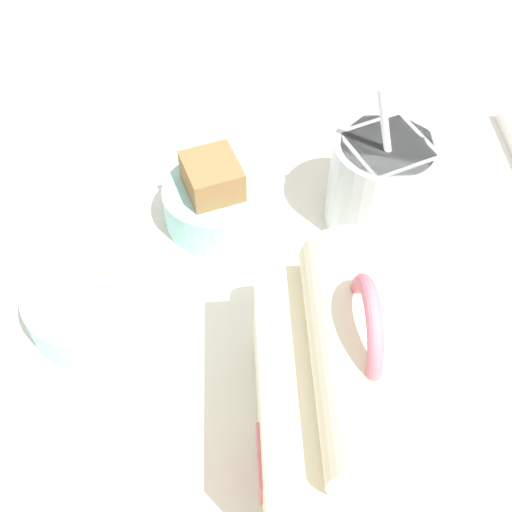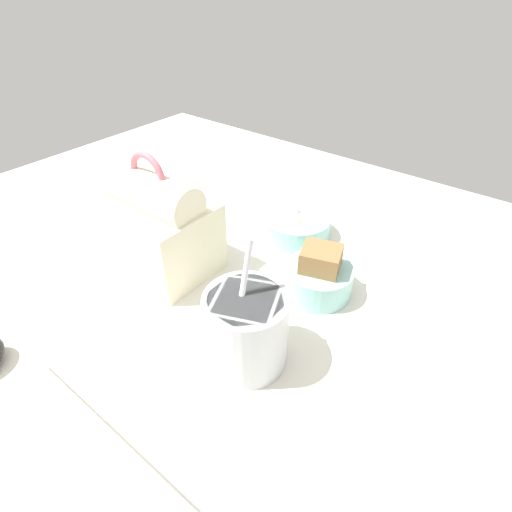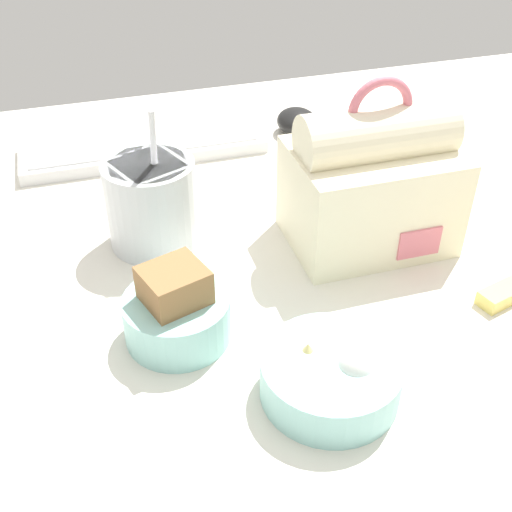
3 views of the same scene
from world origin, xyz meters
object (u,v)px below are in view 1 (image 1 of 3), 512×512
Objects in this scene: bento_bowl_sandwich at (214,200)px; bento_bowl_snacks at (94,300)px; lunch_bag at (349,395)px; soup_cup at (381,182)px.

bento_bowl_sandwich reaches higher than bento_bowl_snacks.
lunch_bag is 26.72cm from bento_bowl_sandwich.
lunch_bag is 1.94× the size of bento_bowl_sandwich.
bento_bowl_snacks is at bearing -122.00° from lunch_bag.
bento_bowl_sandwich is (-24.40, -9.92, -4.46)cm from lunch_bag.
lunch_bag reaches higher than soup_cup.
lunch_bag reaches higher than bento_bowl_snacks.
bento_bowl_snacks is (10.72, -27.69, -3.20)cm from soup_cup.
bento_bowl_snacks is at bearing -44.34° from bento_bowl_sandwich.
bento_bowl_snacks is at bearing -68.83° from soup_cup.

